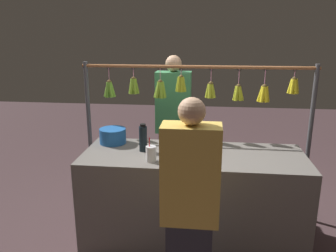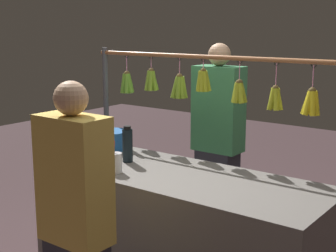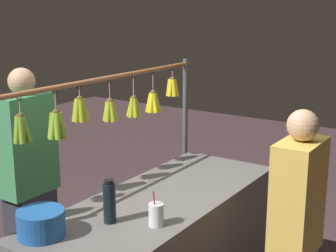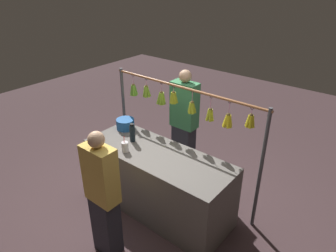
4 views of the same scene
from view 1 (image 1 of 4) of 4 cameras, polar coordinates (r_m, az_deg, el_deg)
ground_plane at (r=3.44m, az=3.98°, el=-18.27°), size 12.00×12.00×0.00m
market_counter at (r=3.22m, az=4.12°, el=-11.89°), size 1.98×0.75×0.86m
display_rack at (r=3.44m, az=4.68°, el=3.69°), size 2.32×0.12×1.62m
water_bottle at (r=3.08m, az=-4.20°, el=-2.05°), size 0.07×0.07×0.26m
blue_bucket at (r=3.35m, az=-9.23°, el=-1.64°), size 0.26×0.26×0.15m
drink_cup at (r=2.85m, az=-2.87°, el=-4.68°), size 0.09×0.09×0.21m
vendor_person at (r=3.95m, az=0.89°, el=-0.48°), size 0.40×0.21×1.66m
customer_person at (r=2.28m, az=3.66°, el=-14.86°), size 0.37×0.20×1.54m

